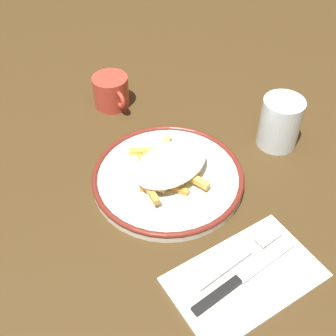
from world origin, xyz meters
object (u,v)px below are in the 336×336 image
object	(u,v)px
plate	(168,177)
napkin	(245,277)
fries_heap	(168,166)
knife	(237,281)
fork	(240,257)
coffee_mug	(111,92)
water_glass	(280,123)

from	to	relation	value
plate	napkin	xyz separation A→B (m)	(0.24, -0.01, -0.01)
fries_heap	knife	xyz separation A→B (m)	(0.25, -0.03, -0.02)
fries_heap	fork	world-z (taller)	fries_heap
knife	coffee_mug	xyz separation A→B (m)	(-0.51, 0.05, 0.02)
water_glass	plate	bearing A→B (deg)	-95.93
napkin	knife	bearing A→B (deg)	-85.10
plate	coffee_mug	bearing A→B (deg)	175.53
napkin	water_glass	distance (m)	0.34
napkin	coffee_mug	distance (m)	0.52
fork	fries_heap	bearing A→B (deg)	-179.99
napkin	water_glass	world-z (taller)	water_glass
napkin	water_glass	bearing A→B (deg)	129.78
plate	fork	size ratio (longest dim) A/B	1.62
plate	napkin	world-z (taller)	plate
fork	water_glass	xyz separation A→B (m)	(-0.19, 0.25, 0.04)
water_glass	coffee_mug	distance (m)	0.38
fries_heap	fork	distance (m)	0.22
napkin	plate	bearing A→B (deg)	177.82
plate	knife	distance (m)	0.24
plate	knife	world-z (taller)	plate
water_glass	coffee_mug	world-z (taller)	water_glass
fries_heap	coffee_mug	size ratio (longest dim) A/B	1.68
napkin	coffee_mug	xyz separation A→B (m)	(-0.51, 0.03, 0.03)
fork	coffee_mug	xyz separation A→B (m)	(-0.48, 0.02, 0.02)
fries_heap	coffee_mug	bearing A→B (deg)	176.10
coffee_mug	knife	bearing A→B (deg)	-5.47
knife	coffee_mug	world-z (taller)	coffee_mug
knife	water_glass	distance (m)	0.35
plate	knife	size ratio (longest dim) A/B	1.36
plate	napkin	distance (m)	0.24
fork	plate	bearing A→B (deg)	-179.19
fries_heap	water_glass	size ratio (longest dim) A/B	1.64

